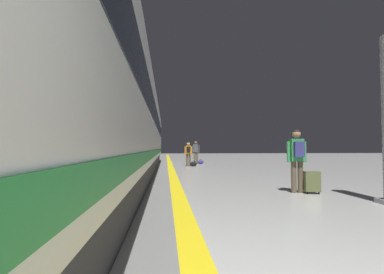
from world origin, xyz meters
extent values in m
cube|color=yellow|center=(-0.89, 10.00, 0.00)|extent=(0.36, 80.00, 0.01)
cube|color=slate|center=(-1.26, 10.00, 0.00)|extent=(0.69, 80.00, 0.01)
cube|color=#38383D|center=(-3.07, 9.82, 0.35)|extent=(2.67, 30.71, 0.70)
cube|color=white|center=(-3.07, 9.82, 2.15)|extent=(2.90, 31.99, 2.90)
cylinder|color=white|center=(-3.07, 9.82, 3.55)|extent=(2.84, 31.35, 2.84)
cube|color=black|center=(-3.07, 9.82, 2.50)|extent=(2.93, 30.07, 0.80)
cube|color=#268C3F|center=(-3.07, 9.82, 1.00)|extent=(2.94, 31.35, 0.24)
cube|color=gray|center=(-4.53, 14.61, 1.90)|extent=(0.02, 0.90, 2.00)
cylinder|color=brown|center=(2.19, 7.38, 0.42)|extent=(0.14, 0.14, 0.84)
cylinder|color=brown|center=(2.37, 7.37, 0.42)|extent=(0.14, 0.14, 0.84)
cube|color=#338C4C|center=(2.28, 7.38, 1.14)|extent=(0.35, 0.22, 0.60)
cylinder|color=#338C4C|center=(2.06, 7.40, 1.09)|extent=(0.09, 0.09, 0.56)
cylinder|color=#338C4C|center=(2.50, 7.38, 1.09)|extent=(0.09, 0.09, 0.56)
sphere|color=#A37556|center=(2.28, 7.38, 1.56)|extent=(0.22, 0.22, 0.22)
sphere|color=black|center=(2.28, 7.38, 1.59)|extent=(0.20, 0.20, 0.20)
cube|color=navy|center=(2.27, 7.23, 1.16)|extent=(0.27, 0.15, 0.40)
cube|color=#596038|center=(2.60, 7.20, 0.32)|extent=(0.42, 0.29, 0.52)
cube|color=#596038|center=(2.62, 7.31, 0.25)|extent=(0.31, 0.08, 0.29)
cylinder|color=black|center=(2.45, 7.16, 0.03)|extent=(0.03, 0.06, 0.06)
cylinder|color=black|center=(2.73, 7.11, 0.03)|extent=(0.03, 0.06, 0.06)
cylinder|color=brown|center=(0.18, 18.34, 0.39)|extent=(0.13, 0.13, 0.79)
cylinder|color=brown|center=(0.35, 18.33, 0.39)|extent=(0.13, 0.13, 0.79)
cube|color=orange|center=(0.27, 18.34, 1.07)|extent=(0.32, 0.20, 0.56)
cylinder|color=orange|center=(0.06, 18.35, 1.02)|extent=(0.08, 0.08, 0.52)
cylinder|color=orange|center=(0.47, 18.34, 1.02)|extent=(0.08, 0.08, 0.52)
sphere|color=beige|center=(0.27, 18.34, 1.47)|extent=(0.21, 0.21, 0.21)
sphere|color=black|center=(0.27, 18.34, 1.49)|extent=(0.19, 0.19, 0.19)
cube|color=black|center=(0.26, 18.20, 1.08)|extent=(0.25, 0.14, 0.37)
ellipsoid|color=black|center=(0.59, 18.16, 0.15)|extent=(0.44, 0.26, 0.30)
torus|color=black|center=(0.59, 18.16, 0.25)|extent=(0.22, 0.02, 0.22)
cylinder|color=brown|center=(0.96, 20.99, 0.43)|extent=(0.14, 0.14, 0.86)
cylinder|color=brown|center=(1.13, 20.92, 0.43)|extent=(0.14, 0.14, 0.86)
cube|color=#4C4C51|center=(1.05, 20.96, 1.17)|extent=(0.40, 0.32, 0.61)
cylinder|color=#4C4C51|center=(0.84, 21.05, 1.12)|extent=(0.09, 0.09, 0.57)
cylinder|color=#4C4C51|center=(1.26, 20.88, 1.12)|extent=(0.09, 0.09, 0.57)
sphere|color=#A37556|center=(1.05, 20.96, 1.61)|extent=(0.23, 0.23, 0.23)
sphere|color=black|center=(1.05, 20.96, 1.63)|extent=(0.21, 0.21, 0.21)
ellipsoid|color=navy|center=(1.37, 20.68, 0.15)|extent=(0.44, 0.26, 0.30)
torus|color=navy|center=(1.37, 20.68, 0.25)|extent=(0.22, 0.02, 0.22)
camera|label=1|loc=(-1.21, 0.21, 1.19)|focal=26.12mm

